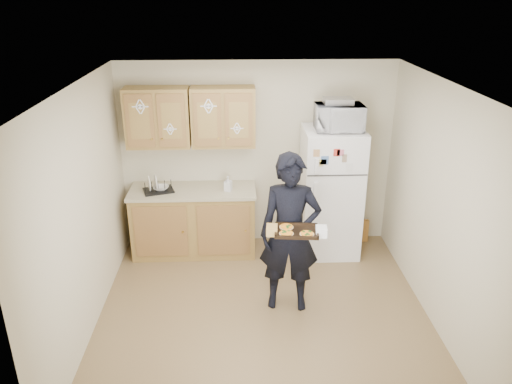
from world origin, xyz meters
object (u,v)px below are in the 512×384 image
baking_tray (296,232)px  dish_rack (158,186)px  person (290,234)px  refrigerator (330,192)px  microwave (339,118)px

baking_tray → dish_rack: bearing=141.8°
person → refrigerator: bearing=67.8°
person → dish_rack: bearing=147.3°
baking_tray → dish_rack: 2.23m
refrigerator → dish_rack: (-2.23, 0.01, 0.12)m
person → baking_tray: person is taller
refrigerator → microwave: bearing=-52.2°
microwave → dish_rack: bearing=178.1°
refrigerator → baking_tray: refrigerator is taller
dish_rack → microwave: bearing=-1.5°
dish_rack → refrigerator: bearing=-0.3°
person → baking_tray: bearing=-78.4°
refrigerator → person: size_ratio=0.95×
refrigerator → microwave: size_ratio=2.93×
microwave → baking_tray: bearing=-114.6°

